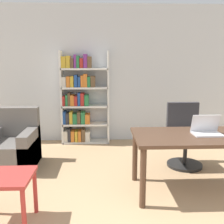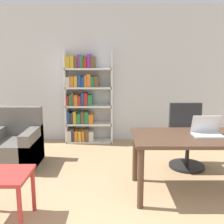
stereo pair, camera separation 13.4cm
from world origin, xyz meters
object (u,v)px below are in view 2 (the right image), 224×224
at_px(office_chair, 187,138).
at_px(bookshelf, 84,100).
at_px(desk, 205,143).
at_px(armchair, 16,147).
at_px(laptop, 207,131).

height_order(office_chair, bookshelf, bookshelf).
bearing_deg(office_chair, bookshelf, 144.44).
bearing_deg(desk, bookshelf, 128.26).
height_order(desk, armchair, armchair).
distance_m(laptop, office_chair, 0.93).
bearing_deg(bookshelf, laptop, -50.99).
relative_size(laptop, bookshelf, 0.19).
distance_m(laptop, armchair, 2.84).
xyz_separation_m(laptop, bookshelf, (-1.69, 2.08, 0.08)).
xyz_separation_m(laptop, armchair, (-2.65, 0.89, -0.49)).
distance_m(armchair, bookshelf, 1.64).
xyz_separation_m(office_chair, bookshelf, (-1.71, 1.22, 0.43)).
relative_size(office_chair, armchair, 1.10).
bearing_deg(armchair, desk, -19.17).
relative_size(laptop, armchair, 0.39).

